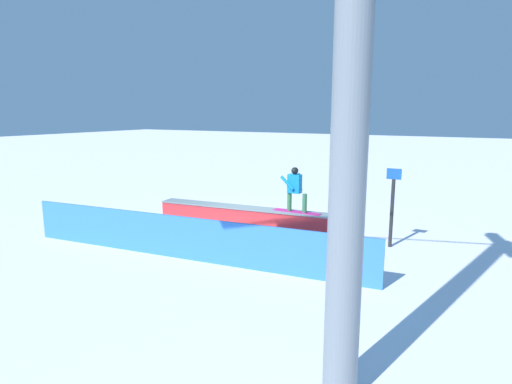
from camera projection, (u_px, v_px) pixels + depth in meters
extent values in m
plane|color=white|center=(246.00, 229.00, 14.13)|extent=(120.00, 120.00, 0.00)
cube|color=red|center=(246.00, 219.00, 14.06)|extent=(6.27, 1.12, 0.71)
cube|color=red|center=(246.00, 224.00, 14.10)|extent=(6.28, 1.13, 0.17)
cube|color=gray|center=(246.00, 208.00, 14.00)|extent=(6.28, 1.18, 0.04)
cube|color=#CB2183|center=(297.00, 212.00, 13.32)|extent=(1.56, 0.32, 0.01)
cylinder|color=#38794A|center=(289.00, 202.00, 13.39)|extent=(0.14, 0.14, 0.59)
cylinder|color=#38794A|center=(305.00, 203.00, 13.14)|extent=(0.14, 0.14, 0.59)
cube|color=#1486D1|center=(295.00, 184.00, 13.20)|extent=(0.41, 0.25, 0.58)
sphere|color=black|center=(295.00, 171.00, 13.12)|extent=(0.22, 0.22, 0.22)
cylinder|color=#1486D1|center=(287.00, 183.00, 13.14)|extent=(0.47, 0.10, 0.44)
cylinder|color=#1486D1|center=(300.00, 182.00, 13.28)|extent=(0.18, 0.09, 0.56)
cylinder|color=slate|center=(353.00, 60.00, 5.08)|extent=(0.47, 0.47, 8.88)
cube|color=#347AE5|center=(184.00, 238.00, 11.19)|extent=(10.10, 0.99, 1.15)
cylinder|color=#262628|center=(392.00, 213.00, 12.13)|extent=(0.10, 0.10, 1.97)
cube|color=blue|center=(394.00, 174.00, 11.92)|extent=(0.40, 0.04, 0.30)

